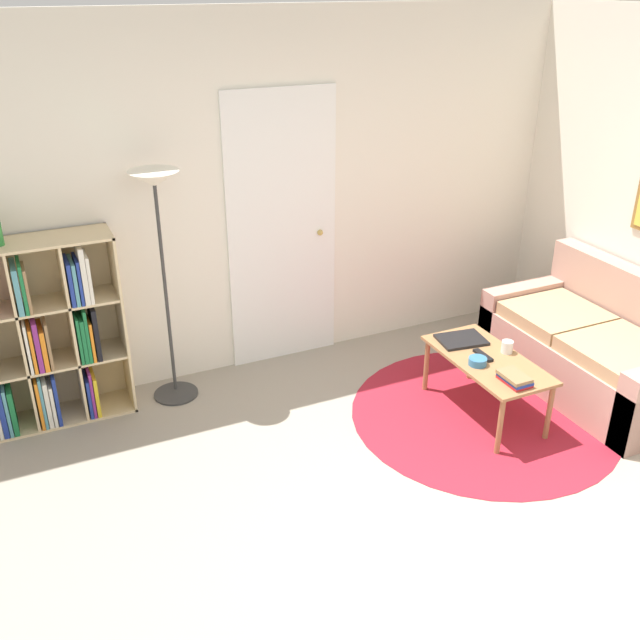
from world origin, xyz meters
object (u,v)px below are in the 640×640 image
bookshelf (40,339)px  floor_lamp (158,214)px  cup (507,347)px  bowl (478,361)px  coffee_table (487,365)px  couch (598,350)px  laptop (461,340)px

bookshelf → floor_lamp: (0.84, -0.06, 0.76)m
floor_lamp → cup: size_ratio=19.31×
bowl → bookshelf: bearing=154.8°
coffee_table → couch: bearing=-1.6°
bookshelf → couch: (3.71, -1.21, -0.33)m
coffee_table → bowl: (-0.12, -0.04, 0.07)m
floor_lamp → bowl: (1.77, -1.17, -0.91)m
laptop → bowl: (-0.10, -0.33, 0.02)m
couch → bookshelf: bearing=161.9°
bowl → cup: 0.29m
laptop → cup: size_ratio=4.15×
cup → laptop: bearing=124.2°
laptop → bookshelf: bearing=161.6°
bookshelf → laptop: bearing=-18.4°
floor_lamp → laptop: bearing=-24.3°
bookshelf → cup: (2.90, -1.17, -0.13)m
couch → laptop: size_ratio=4.45×
laptop → bowl: bearing=-107.0°
floor_lamp → couch: size_ratio=1.05×
bookshelf → coffee_table: size_ratio=1.37×
floor_lamp → cup: bearing=-28.5°
coffee_table → bowl: bearing=-159.9°
bookshelf → bowl: size_ratio=10.63×
bowl → cup: cup is taller
floor_lamp → coffee_table: bearing=-30.8°
bowl → coffee_table: bearing=20.1°
coffee_table → bowl: bowl is taller
cup → bowl: bearing=-168.7°
bookshelf → couch: bookshelf is taller
couch → bowl: couch is taller
floor_lamp → coffee_table: size_ratio=1.76×
floor_lamp → couch: 3.28m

